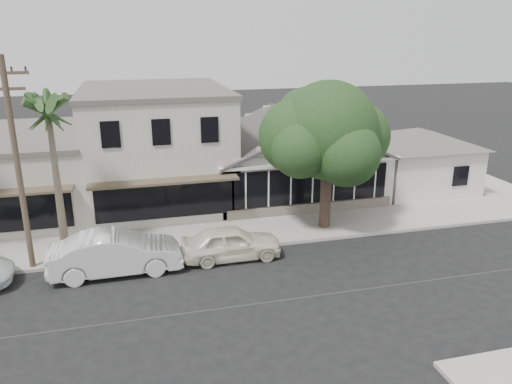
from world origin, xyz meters
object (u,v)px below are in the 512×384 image
object	(u,v)px
utility_pole	(17,162)
car_0	(231,243)
shade_tree	(326,133)
car_1	(116,253)

from	to	relation	value
utility_pole	car_0	xyz separation A→B (m)	(8.53, -1.06, -4.02)
car_0	shade_tree	xyz separation A→B (m)	(5.36, 2.49, 4.26)
utility_pole	car_0	size ratio (longest dim) A/B	2.00
car_0	car_1	size ratio (longest dim) A/B	0.82
utility_pole	car_1	world-z (taller)	utility_pole
utility_pole	shade_tree	size ratio (longest dim) A/B	1.18
car_0	car_1	xyz separation A→B (m)	(-5.00, -0.15, 0.14)
utility_pole	car_0	world-z (taller)	utility_pole
utility_pole	shade_tree	xyz separation A→B (m)	(13.89, 1.43, 0.23)
utility_pole	shade_tree	distance (m)	13.97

